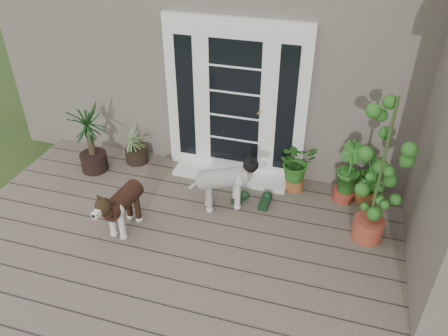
# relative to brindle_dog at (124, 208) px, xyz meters

# --- Properties ---
(deck) EXTENTS (6.20, 4.60, 0.12)m
(deck) POSITION_rel_brindle_dog_xyz_m (1.09, -0.60, -0.37)
(deck) COLOR #6B5B4C
(deck) RESTS_ON ground
(house_main) EXTENTS (7.40, 4.00, 3.10)m
(house_main) POSITION_rel_brindle_dog_xyz_m (1.09, 3.65, 1.12)
(house_main) COLOR #665E54
(house_main) RESTS_ON ground
(door_unit) EXTENTS (1.90, 0.14, 2.15)m
(door_unit) POSITION_rel_brindle_dog_xyz_m (0.89, 1.60, 0.77)
(door_unit) COLOR white
(door_unit) RESTS_ON deck
(door_step) EXTENTS (1.60, 0.40, 0.05)m
(door_step) POSITION_rel_brindle_dog_xyz_m (0.89, 1.40, -0.28)
(door_step) COLOR white
(door_step) RESTS_ON deck
(brindle_dog) EXTENTS (0.40, 0.77, 0.62)m
(brindle_dog) POSITION_rel_brindle_dog_xyz_m (0.00, 0.00, 0.00)
(brindle_dog) COLOR #381E14
(brindle_dog) RESTS_ON deck
(white_dog) EXTENTS (0.84, 0.64, 0.64)m
(white_dog) POSITION_rel_brindle_dog_xyz_m (0.99, 0.73, 0.01)
(white_dog) COLOR silver
(white_dog) RESTS_ON deck
(spider_plant) EXTENTS (0.55, 0.55, 0.59)m
(spider_plant) POSITION_rel_brindle_dog_xyz_m (-0.54, 1.40, -0.01)
(spider_plant) COLOR #80975D
(spider_plant) RESTS_ON deck
(yucca) EXTENTS (0.79, 0.79, 1.03)m
(yucca) POSITION_rel_brindle_dog_xyz_m (-1.02, 1.03, 0.21)
(yucca) COLOR black
(yucca) RESTS_ON deck
(herb_a) EXTENTS (0.67, 0.67, 0.63)m
(herb_a) POSITION_rel_brindle_dog_xyz_m (1.80, 1.38, 0.01)
(herb_a) COLOR #235718
(herb_a) RESTS_ON deck
(herb_b) EXTENTS (0.53, 0.53, 0.61)m
(herb_b) POSITION_rel_brindle_dog_xyz_m (2.44, 1.33, -0.01)
(herb_b) COLOR #1C4D16
(herb_b) RESTS_ON deck
(herb_c) EXTENTS (0.52, 0.52, 0.58)m
(herb_c) POSITION_rel_brindle_dog_xyz_m (2.72, 1.40, -0.02)
(herb_c) COLOR #1A5D1D
(herb_c) RESTS_ON deck
(sapling) EXTENTS (0.55, 0.55, 1.86)m
(sapling) POSITION_rel_brindle_dog_xyz_m (2.76, 0.66, 0.62)
(sapling) COLOR #1D6524
(sapling) RESTS_ON deck
(clog_left) EXTENTS (0.18, 0.35, 0.10)m
(clog_left) POSITION_rel_brindle_dog_xyz_m (1.49, 0.93, -0.26)
(clog_left) COLOR black
(clog_left) RESTS_ON deck
(clog_right) EXTENTS (0.25, 0.32, 0.09)m
(clog_right) POSITION_rel_brindle_dog_xyz_m (1.17, 0.91, -0.27)
(clog_right) COLOR #16381A
(clog_right) RESTS_ON deck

